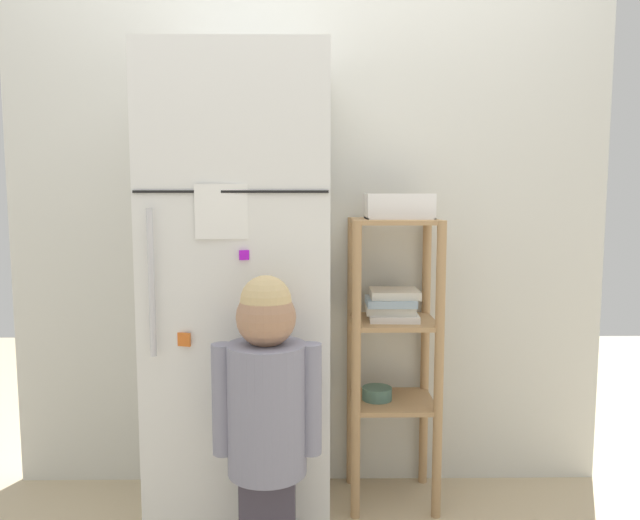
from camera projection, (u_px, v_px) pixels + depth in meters
The scene contains 5 objects.
kitchen_wall_back at pixel (309, 226), 2.56m from camera, with size 2.50×0.03×2.22m, color silver.
refrigerator at pixel (244, 299), 2.24m from camera, with size 0.61×0.68×1.72m.
child_standing at pixel (267, 408), 1.81m from camera, with size 0.33×0.24×1.01m.
pantry_shelf_unit at pixel (392, 334), 2.43m from camera, with size 0.35×0.32×1.15m.
fruit_bin at pixel (404, 209), 2.37m from camera, with size 0.26×0.17×0.10m.
Camera 1 is at (0.02, -2.19, 1.25)m, focal length 34.24 mm.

